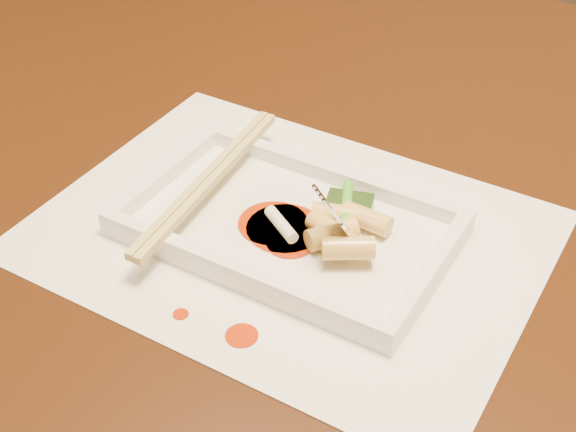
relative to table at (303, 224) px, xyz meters
The scene contains 23 objects.
table is the anchor object (origin of this frame).
placemat 0.17m from the table, 65.65° to the right, with size 0.40×0.30×0.00m, color white.
sauce_splatter_a 0.28m from the table, 70.12° to the right, with size 0.02×0.02×0.00m, color #B42C05.
sauce_splatter_b 0.27m from the table, 81.35° to the right, with size 0.01×0.01×0.00m, color #B42C05.
plate_base 0.18m from the table, 65.65° to the right, with size 0.26×0.16×0.01m, color white.
plate_rim_far 0.14m from the table, 42.77° to the right, with size 0.26×0.01×0.01m, color white.
plate_rim_near 0.24m from the table, 74.03° to the right, with size 0.26×0.01×0.01m, color white.
plate_rim_left 0.19m from the table, 117.55° to the right, with size 0.01×0.14×0.01m, color white.
plate_rim_right 0.25m from the table, 35.03° to the right, with size 0.01×0.14×0.01m, color white.
veg_piece 0.17m from the table, 43.31° to the right, with size 0.04×0.03×0.01m, color black.
scallion_white 0.20m from the table, 67.13° to the right, with size 0.01×0.01×0.04m, color #EAEACC.
scallion_green 0.19m from the table, 47.13° to the right, with size 0.01×0.01×0.09m, color green.
chopstick_a 0.18m from the table, 100.85° to the right, with size 0.01×0.22×0.01m, color #D0BB68.
chopstick_b 0.18m from the table, 97.34° to the right, with size 0.01×0.22×0.01m, color #D0BB68.
fork 0.25m from the table, 40.58° to the right, with size 0.09×0.10×0.14m, color silver, non-canonical shape.
sauce_blob_0 0.18m from the table, 66.47° to the right, with size 0.06×0.06×0.00m, color #B42C05.
sauce_blob_1 0.18m from the table, 70.70° to the right, with size 0.06×0.06×0.00m, color #B42C05.
sauce_blob_2 0.20m from the table, 64.13° to the right, with size 0.04×0.04×0.00m, color #B42C05.
rice_cake_0 0.19m from the table, 48.76° to the right, with size 0.02×0.02×0.04m, color #E3CA6A.
rice_cake_1 0.20m from the table, 52.67° to the right, with size 0.02×0.02×0.04m, color #E3CA6A.
rice_cake_2 0.23m from the table, 50.12° to the right, with size 0.02×0.02×0.04m, color #E3CA6A.
rice_cake_3 0.20m from the table, 52.22° to the right, with size 0.02×0.02×0.05m, color #E3CA6A.
rice_cake_4 0.19m from the table, 40.88° to the right, with size 0.02×0.02×0.04m, color #E3CA6A.
Camera 1 is at (0.32, -0.56, 1.17)m, focal length 50.00 mm.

